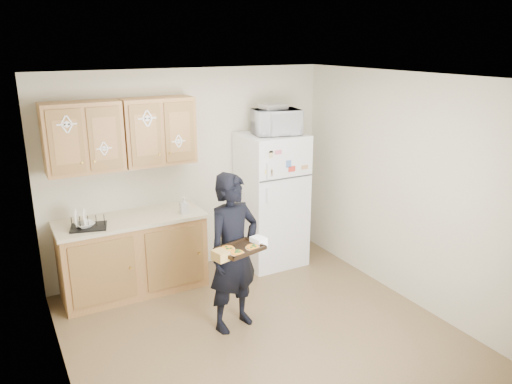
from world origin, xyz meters
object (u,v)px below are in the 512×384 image
refrigerator (271,200)px  microwave (276,122)px  dish_rack (88,221)px  baking_tray (240,249)px  person (233,253)px

refrigerator → microwave: size_ratio=3.07×
refrigerator → dish_rack: refrigerator is taller
microwave → baking_tray: bearing=-120.2°
person → baking_tray: 0.34m
baking_tray → dish_rack: dish_rack is taller
person → dish_rack: (-1.16, 1.13, 0.17)m
refrigerator → baking_tray: (-1.19, -1.47, 0.12)m
baking_tray → microwave: size_ratio=0.73×
person → baking_tray: bearing=-118.0°
refrigerator → dish_rack: 2.28m
refrigerator → person: 1.62m
dish_rack → baking_tray: bearing=-52.6°
baking_tray → refrigerator: bearing=37.0°
dish_rack → person: bearing=-44.2°
microwave → dish_rack: 2.47m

